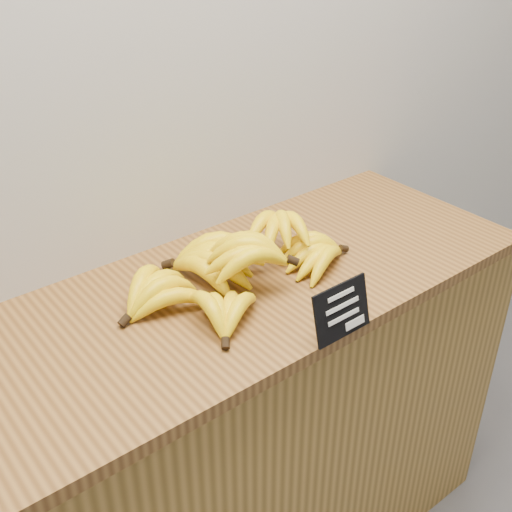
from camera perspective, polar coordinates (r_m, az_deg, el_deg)
name	(u,v)px	position (r m, az deg, el deg)	size (l,w,h in m)	color
counter	(244,439)	(1.70, -1.09, -15.98)	(1.42, 0.50, 0.90)	#A87E36
counter_top	(242,288)	(1.40, -1.27, -2.86)	(1.34, 0.54, 0.03)	brown
chalkboard_sign	(342,311)	(1.23, 7.66, -4.85)	(0.13, 0.01, 0.11)	black
banana_pile	(236,265)	(1.36, -1.80, -0.78)	(0.55, 0.34, 0.12)	yellow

